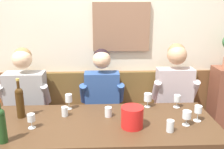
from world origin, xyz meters
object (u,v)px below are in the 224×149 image
at_px(wine_bottle_green_tall, 20,101).
at_px(wine_glass_by_bottle, 148,98).
at_px(wine_bottle_amber_mid, 2,124).
at_px(wine_glass_right_end, 187,115).
at_px(person_center_left_seat, 183,114).
at_px(wine_glass_left_end, 69,99).
at_px(water_tumbler_left, 65,111).
at_px(ice_bucket, 133,117).
at_px(person_right_seat, 103,119).
at_px(wine_glass_center_rear, 177,99).
at_px(person_left_seat, 18,118).
at_px(wine_glass_mid_right, 199,110).
at_px(dining_table, 102,130).
at_px(wine_glass_center_front, 32,119).
at_px(water_tumbler_center, 171,126).
at_px(water_tumbler_right, 109,112).
at_px(wall_bench, 102,129).

relative_size(wine_bottle_green_tall, wine_glass_by_bottle, 2.60).
xyz_separation_m(wine_bottle_amber_mid, wine_glass_right_end, (1.47, 0.21, -0.06)).
xyz_separation_m(person_center_left_seat, wine_glass_left_end, (-1.16, -0.02, 0.20)).
xyz_separation_m(wine_glass_by_bottle, wine_glass_left_end, (-0.78, -0.01, 0.00)).
height_order(wine_glass_left_end, water_tumbler_left, wine_glass_left_end).
relative_size(ice_bucket, water_tumbler_left, 2.07).
distance_m(person_right_seat, wine_glass_center_rear, 0.78).
height_order(person_left_seat, wine_glass_mid_right, person_left_seat).
xyz_separation_m(dining_table, wine_glass_right_end, (0.72, -0.09, 0.17)).
distance_m(person_right_seat, wine_glass_by_bottle, 0.51).
bearing_deg(wine_glass_mid_right, wine_glass_right_end, -149.57).
bearing_deg(wine_glass_center_front, water_tumbler_center, -5.59).
height_order(wine_glass_by_bottle, water_tumbler_left, wine_glass_by_bottle).
distance_m(wine_glass_mid_right, wine_glass_center_front, 1.44).
relative_size(wine_bottle_green_tall, wine_glass_center_rear, 2.87).
xyz_separation_m(person_right_seat, wine_bottle_amber_mid, (-0.75, -0.61, 0.28)).
bearing_deg(wine_glass_right_end, water_tumbler_center, -148.14).
height_order(person_left_seat, wine_glass_center_front, person_left_seat).
xyz_separation_m(person_left_seat, wine_glass_center_front, (0.26, -0.42, 0.20)).
height_order(wine_glass_mid_right, water_tumbler_left, wine_glass_mid_right).
distance_m(wine_bottle_green_tall, wine_glass_by_bottle, 1.21).
bearing_deg(person_center_left_seat, ice_bucket, -143.92).
height_order(wine_glass_center_front, water_tumbler_right, wine_glass_center_front).
distance_m(person_left_seat, wine_bottle_amber_mid, 0.69).
xyz_separation_m(wine_glass_right_end, wine_glass_center_front, (-1.31, 0.01, -0.01)).
bearing_deg(wine_glass_left_end, ice_bucket, -34.81).
bearing_deg(ice_bucket, water_tumbler_center, -17.17).
xyz_separation_m(wine_glass_mid_right, water_tumbler_right, (-0.79, 0.12, -0.06)).
height_order(dining_table, wine_glass_center_rear, wine_glass_center_rear).
height_order(person_left_seat, wine_bottle_amber_mid, person_left_seat).
bearing_deg(wine_bottle_amber_mid, person_right_seat, 39.01).
bearing_deg(water_tumbler_center, wine_glass_mid_right, 31.25).
bearing_deg(water_tumbler_right, wine_glass_center_front, -163.53).
bearing_deg(ice_bucket, person_left_seat, 158.43).
xyz_separation_m(wall_bench, wine_glass_center_rear, (0.75, -0.41, 0.54)).
height_order(wine_bottle_green_tall, wine_glass_center_rear, wine_bottle_green_tall).
xyz_separation_m(wall_bench, wine_glass_center_front, (-0.59, -0.78, 0.53)).
bearing_deg(person_center_left_seat, wine_glass_right_end, -105.49).
height_order(dining_table, wine_glass_by_bottle, wine_glass_by_bottle).
height_order(person_right_seat, wine_bottle_green_tall, person_right_seat).
distance_m(wine_glass_by_bottle, wine_glass_center_front, 1.12).
height_order(wall_bench, wine_bottle_amber_mid, wine_bottle_amber_mid).
distance_m(dining_table, water_tumbler_left, 0.39).
xyz_separation_m(wine_bottle_green_tall, water_tumbler_right, (0.80, -0.02, -0.11)).
height_order(ice_bucket, water_tumbler_center, ice_bucket).
height_order(wall_bench, water_tumbler_left, wall_bench).
relative_size(ice_bucket, wine_bottle_amber_mid, 0.55).
relative_size(dining_table, ice_bucket, 10.75).
bearing_deg(dining_table, wine_glass_right_end, -6.88).
bearing_deg(wall_bench, wine_glass_left_end, -128.94).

